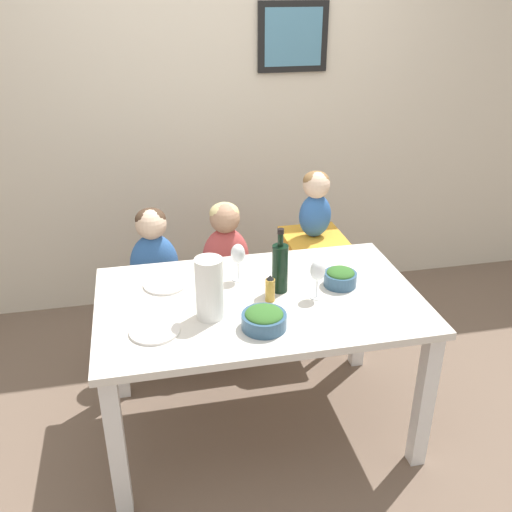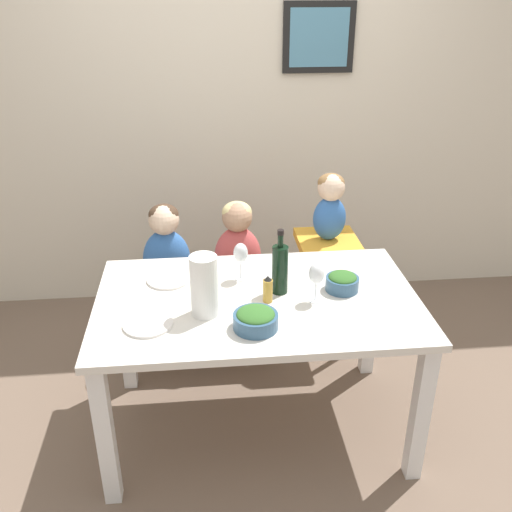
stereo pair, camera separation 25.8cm
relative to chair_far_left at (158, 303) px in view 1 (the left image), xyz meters
name	(u,v)px [view 1 (the left image)]	position (x,y,z in m)	size (l,w,h in m)	color
ground_plane	(259,424)	(0.45, -0.70, -0.38)	(14.00, 14.00, 0.00)	#705B4C
wall_back	(211,104)	(0.45, 0.75, 0.98)	(10.00, 0.09, 2.70)	beige
dining_table	(259,317)	(0.45, -0.70, 0.27)	(1.47, 0.90, 0.76)	silver
chair_far_left	(158,303)	(0.00, 0.00, 0.00)	(0.41, 0.44, 0.44)	silver
chair_far_center	(227,296)	(0.40, 0.00, 0.00)	(0.41, 0.44, 0.44)	silver
chair_right_highchair	(313,259)	(0.93, 0.00, 0.19)	(0.35, 0.37, 0.71)	silver
person_child_left	(153,252)	(0.00, 0.00, 0.33)	(0.27, 0.18, 0.52)	#3366B2
person_child_center	(225,245)	(0.40, 0.00, 0.33)	(0.27, 0.18, 0.52)	#C64C4C
person_baby_right	(316,200)	(0.93, 0.00, 0.56)	(0.19, 0.16, 0.39)	#3366B2
wine_bottle	(280,267)	(0.56, -0.65, 0.50)	(0.07, 0.07, 0.31)	black
paper_towel_roll	(209,288)	(0.21, -0.81, 0.52)	(0.12, 0.12, 0.28)	white
wine_glass_near	(318,271)	(0.70, -0.75, 0.51)	(0.07, 0.07, 0.19)	white
wine_glass_far	(238,255)	(0.39, -0.51, 0.51)	(0.07, 0.07, 0.19)	white
salad_bowl_large	(264,319)	(0.41, -0.94, 0.42)	(0.19, 0.19, 0.09)	#335675
salad_bowl_small	(340,277)	(0.85, -0.66, 0.42)	(0.16, 0.16, 0.09)	#335675
dinner_plate_front_left	(155,331)	(-0.03, -0.88, 0.39)	(0.21, 0.21, 0.01)	silver
dinner_plate_back_left	(166,284)	(0.04, -0.49, 0.39)	(0.21, 0.21, 0.01)	silver
condiment_bottle_hot_sauce	(270,289)	(0.49, -0.73, 0.44)	(0.04, 0.04, 0.13)	#BC8E33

